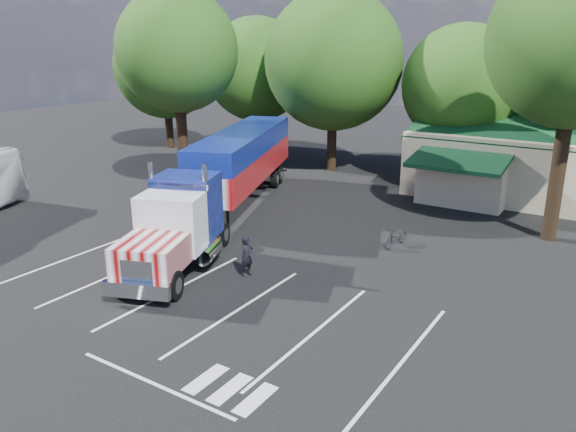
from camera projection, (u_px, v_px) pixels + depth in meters
The scene contains 10 objects.
ground at pixel (261, 245), 27.10m from camera, with size 120.00×120.00×0.00m, color black.
tree_row_a at pixel (165, 67), 49.53m from camera, with size 9.00×9.00×11.68m.
tree_row_b at pixel (257, 70), 45.93m from camera, with size 8.40×8.40×11.35m.
tree_row_c at pixel (334, 61), 40.24m from camera, with size 10.00×10.00×13.05m.
tree_row_d at pixel (463, 86), 37.08m from camera, with size 8.00×8.00×10.60m.
tree_near_left at pixel (177, 51), 34.67m from camera, with size 7.60×7.60×12.65m.
semi_truck at pixel (229, 171), 31.06m from camera, with size 10.29×21.11×4.53m.
woman at pixel (247, 257), 23.37m from camera, with size 0.63×0.41×1.73m, color black.
bicycle at pixel (396, 236), 26.85m from camera, with size 0.66×1.90×1.00m, color black.
silver_sedan at pixel (453, 186), 35.55m from camera, with size 1.32×3.79×1.25m, color #B9BBC2.
Camera 1 is at (14.84, -20.67, 9.53)m, focal length 35.00 mm.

